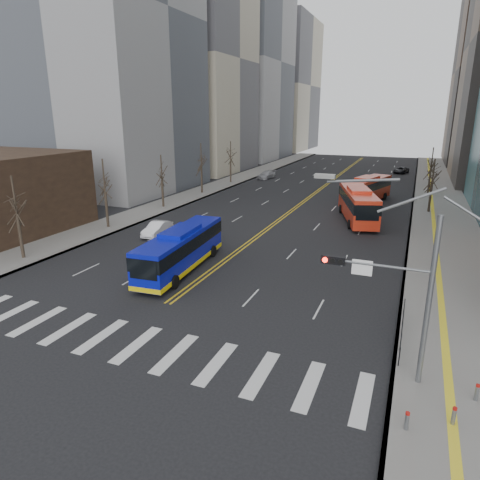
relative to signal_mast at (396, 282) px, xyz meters
name	(u,v)px	position (x,y,z in m)	size (l,w,h in m)	color
ground	(119,340)	(-13.77, -2.00, -4.86)	(220.00, 220.00, 0.00)	black
sidewalk_right	(440,205)	(3.73, 43.00, -4.78)	(7.00, 130.00, 0.15)	gray
sidewalk_left	(211,188)	(-30.27, 43.00, -4.78)	(5.00, 130.00, 0.15)	gray
crosswalk	(119,340)	(-13.77, -2.00, -4.85)	(26.70, 4.00, 0.01)	silver
centerline	(325,186)	(-13.77, 53.00, -4.85)	(0.55, 100.00, 0.01)	gold
office_towers	(348,43)	(-13.64, 66.51, 19.07)	(83.00, 134.00, 58.00)	gray
signal_mast	(396,282)	(0.00, 0.00, 0.00)	(5.37, 0.37, 9.39)	slate
pedestrian_railing	(402,326)	(0.53, 4.00, -4.03)	(0.06, 6.06, 1.02)	black
bollards	(447,409)	(2.50, -2.16, -4.30)	(2.87, 3.17, 0.78)	slate
street_trees	(239,169)	(-20.94, 32.55, 0.02)	(35.20, 47.20, 7.60)	black
blue_bus	(181,248)	(-16.07, 8.93, -3.10)	(3.30, 11.61, 3.35)	#0B14B1
red_bus_near	(358,203)	(-5.44, 30.51, -2.76)	(6.06, 12.25, 3.77)	red
red_bus_far	(366,188)	(-5.74, 41.32, -2.86)	(5.71, 11.59, 3.58)	red
car_white	(157,229)	(-23.22, 16.52, -4.16)	(1.48, 4.25, 1.40)	white
car_dark_mid	(358,193)	(-7.26, 45.19, -4.22)	(1.50, 3.74, 1.27)	black
car_silver	(266,175)	(-25.53, 57.00, -4.15)	(1.97, 4.85, 1.41)	#A6A6AB
car_dark_far	(401,170)	(-2.59, 74.35, -4.23)	(2.09, 4.53, 1.26)	black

